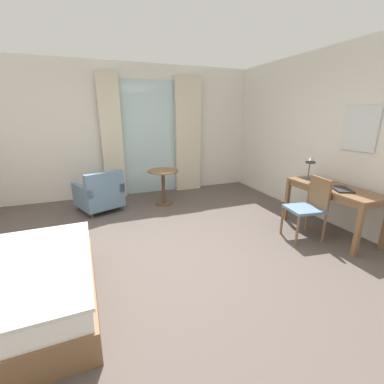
% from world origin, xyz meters
% --- Properties ---
extents(ground, '(6.48, 6.57, 0.10)m').
position_xyz_m(ground, '(0.00, 0.00, -0.05)').
color(ground, '#564C47').
extents(wall_back, '(6.08, 0.12, 2.77)m').
position_xyz_m(wall_back, '(0.00, 3.03, 1.39)').
color(wall_back, silver).
rests_on(wall_back, ground).
extents(wall_right, '(0.12, 6.17, 2.77)m').
position_xyz_m(wall_right, '(2.98, 0.00, 1.39)').
color(wall_right, silver).
rests_on(wall_right, ground).
extents(balcony_glass_door, '(1.25, 0.02, 2.44)m').
position_xyz_m(balcony_glass_door, '(0.58, 2.95, 1.22)').
color(balcony_glass_door, silver).
rests_on(balcony_glass_door, ground).
extents(curtain_panel_left, '(0.43, 0.10, 2.54)m').
position_xyz_m(curtain_panel_left, '(-0.26, 2.85, 1.27)').
color(curtain_panel_left, beige).
rests_on(curtain_panel_left, ground).
extents(curtain_panel_right, '(0.60, 0.10, 2.54)m').
position_xyz_m(curtain_panel_right, '(1.42, 2.85, 1.27)').
color(curtain_panel_right, beige).
rests_on(curtain_panel_right, ground).
extents(writing_desk, '(0.59, 1.39, 0.73)m').
position_xyz_m(writing_desk, '(2.58, -0.19, 0.64)').
color(writing_desk, brown).
rests_on(writing_desk, ground).
extents(desk_chair, '(0.52, 0.48, 0.90)m').
position_xyz_m(desk_chair, '(2.15, -0.20, 0.50)').
color(desk_chair, slate).
rests_on(desk_chair, ground).
extents(desk_lamp, '(0.30, 0.30, 0.44)m').
position_xyz_m(desk_lamp, '(2.48, 0.21, 1.02)').
color(desk_lamp, '#4C4C51').
rests_on(desk_lamp, writing_desk).
extents(closed_book, '(0.34, 0.39, 0.02)m').
position_xyz_m(closed_book, '(2.52, -0.37, 0.74)').
color(closed_book, '#232328').
rests_on(closed_book, writing_desk).
extents(armchair_by_window, '(0.92, 0.94, 0.78)m').
position_xyz_m(armchair_by_window, '(-0.63, 2.04, 0.32)').
color(armchair_by_window, slate).
rests_on(armchair_by_window, ground).
extents(round_cafe_table, '(0.61, 0.61, 0.69)m').
position_xyz_m(round_cafe_table, '(0.58, 2.01, 0.51)').
color(round_cafe_table, brown).
rests_on(round_cafe_table, ground).
extents(wall_mirror, '(0.02, 0.52, 0.63)m').
position_xyz_m(wall_mirror, '(2.90, -0.19, 1.55)').
color(wall_mirror, silver).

